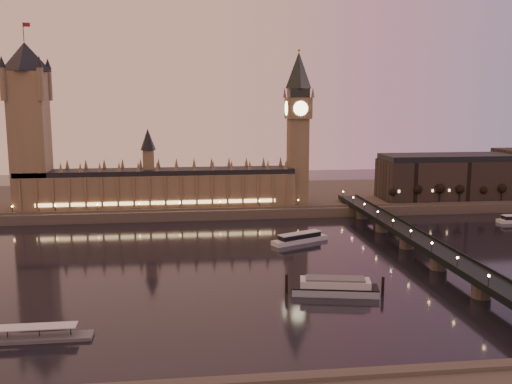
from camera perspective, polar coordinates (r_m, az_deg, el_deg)
ground at (r=270.50m, az=-2.14°, el=-7.27°), size 700.00×700.00×0.00m
far_embankment at (r=432.96m, az=-0.13°, el=-0.57°), size 560.00×130.00×6.00m
palace_of_westminster at (r=383.74m, az=-9.75°, el=0.86°), size 180.00×26.62×52.00m
victoria_tower at (r=391.82m, az=-21.77°, el=6.98°), size 31.68×31.68×118.00m
big_ben at (r=387.20m, az=4.24°, el=7.32°), size 17.68×17.68×104.00m
westminster_bridge at (r=291.33m, az=16.19°, el=-5.30°), size 13.20×260.00×15.30m
city_block at (r=449.25m, az=21.82°, el=1.61°), size 155.00×45.00×34.00m
bare_tree_0 at (r=398.05m, az=13.54°, el=0.09°), size 6.11×6.11×12.42m
bare_tree_1 at (r=403.93m, az=15.65°, el=0.14°), size 6.11×6.11×12.42m
bare_tree_2 at (r=410.34m, az=17.69°, el=0.18°), size 6.11×6.11×12.42m
bare_tree_3 at (r=417.26m, az=19.68°, el=0.22°), size 6.11×6.11×12.42m
bare_tree_4 at (r=424.67m, az=21.59°, el=0.26°), size 6.11×6.11×12.42m
bare_tree_5 at (r=432.53m, az=23.44°, el=0.30°), size 6.11×6.11×12.42m
cruise_boat_a at (r=311.32m, az=4.40°, el=-4.62°), size 33.24×21.17×5.35m
moored_barge at (r=232.39m, az=7.90°, el=-9.36°), size 38.64×16.41×7.23m
pontoon_pier at (r=203.64m, az=-22.00°, el=-13.28°), size 41.41×6.90×11.04m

